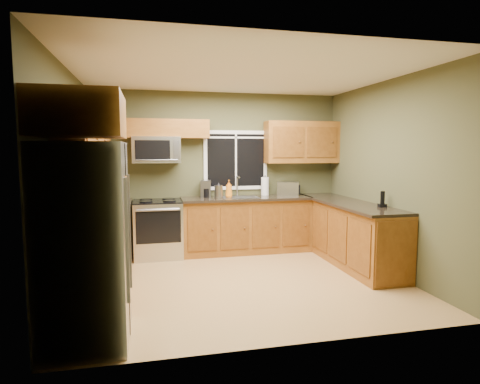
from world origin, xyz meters
name	(u,v)px	position (x,y,z in m)	size (l,w,h in m)	color
floor	(242,281)	(0.00, 0.00, 0.00)	(4.20, 4.20, 0.00)	#B1864D
ceiling	(242,72)	(0.00, 0.00, 2.70)	(4.20, 4.20, 0.00)	white
back_wall	(219,172)	(0.00, 1.80, 1.35)	(4.20, 4.20, 0.00)	#45472A
front_wall	(290,195)	(0.00, -1.80, 1.35)	(4.20, 4.20, 0.00)	#45472A
left_wall	(68,182)	(-2.10, 0.00, 1.35)	(3.60, 3.60, 0.00)	#45472A
right_wall	(388,177)	(2.10, 0.00, 1.35)	(3.60, 3.60, 0.00)	#45472A
window	(236,160)	(0.30, 1.78, 1.55)	(1.12, 0.03, 1.02)	white
base_cabinets_left	(102,247)	(-1.80, 0.48, 0.45)	(0.60, 2.65, 0.90)	brown
countertop_left	(103,212)	(-1.78, 0.48, 0.92)	(0.65, 2.65, 0.04)	black
base_cabinets_back	(246,225)	(0.42, 1.50, 0.45)	(2.17, 0.60, 0.90)	brown
countertop_back	(246,198)	(0.42, 1.48, 0.92)	(2.17, 0.65, 0.04)	black
base_cabinets_peninsula	(348,233)	(1.80, 0.54, 0.45)	(0.60, 2.52, 0.90)	brown
countertop_peninsula	(347,203)	(1.78, 0.55, 0.92)	(0.65, 2.50, 0.04)	black
upper_cabinets_left	(87,140)	(-1.94, 0.48, 1.86)	(0.33, 2.65, 0.72)	brown
upper_cabinets_back_left	(168,129)	(-0.85, 1.64, 2.07)	(1.30, 0.33, 0.30)	brown
upper_cabinets_back_right	(302,142)	(1.45, 1.64, 1.86)	(1.30, 0.33, 0.72)	brown
upper_cabinet_over_fridge	(80,115)	(-1.74, -1.30, 2.03)	(0.72, 0.90, 0.38)	brown
refrigerator	(85,244)	(-1.74, -1.30, 0.90)	(0.74, 0.90, 1.80)	#B7B7BC
range	(158,228)	(-1.05, 1.47, 0.47)	(0.76, 0.69, 0.94)	#B7B7BC
microwave	(156,150)	(-1.05, 1.61, 1.73)	(0.76, 0.41, 0.42)	#B7B7BC
sink	(239,196)	(0.30, 1.49, 0.95)	(0.60, 0.42, 0.36)	slate
toaster_oven	(288,188)	(1.20, 1.62, 1.06)	(0.45, 0.40, 0.23)	#B7B7BC
coffee_maker	(206,189)	(-0.25, 1.63, 1.07)	(0.20, 0.25, 0.28)	slate
kettle	(219,191)	(-0.05, 1.52, 1.05)	(0.16, 0.16, 0.25)	#B7B7BC
paper_towel_roll	(265,186)	(0.80, 1.68, 1.10)	(0.15, 0.15, 0.35)	white
soap_bottle_a	(229,189)	(0.12, 1.50, 1.08)	(0.11, 0.11, 0.29)	orange
soap_bottle_c	(206,191)	(-0.23, 1.70, 1.03)	(0.15, 0.15, 0.19)	white
cordless_phone	(382,202)	(1.98, -0.08, 1.01)	(0.11, 0.11, 0.22)	black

